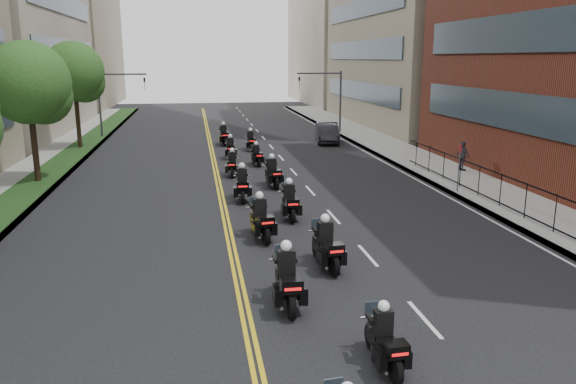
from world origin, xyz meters
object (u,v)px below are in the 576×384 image
motorcycle_12 (224,136)px  motorcycle_3 (326,247)px  motorcycle_4 (261,221)px  motorcycle_8 (232,165)px  motorcycle_11 (251,142)px  motorcycle_1 (385,342)px  motorcycle_7 (272,174)px  motorcycle_2 (287,281)px  motorcycle_6 (242,186)px  motorcycle_10 (231,149)px  motorcycle_5 (290,203)px  pedestrian_c (463,156)px  parked_sedan (327,133)px  motorcycle_9 (256,156)px

motorcycle_12 → motorcycle_3: bearing=-89.6°
motorcycle_4 → motorcycle_8: bearing=83.3°
motorcycle_11 → motorcycle_12: motorcycle_12 is taller
motorcycle_1 → motorcycle_11: bearing=87.1°
motorcycle_7 → motorcycle_12: bearing=90.0°
motorcycle_1 → motorcycle_2: motorcycle_2 is taller
motorcycle_6 → motorcycle_12: 17.91m
motorcycle_6 → motorcycle_10: bearing=92.3°
motorcycle_2 → motorcycle_10: (-0.00, 23.83, -0.08)m
motorcycle_5 → motorcycle_3: bearing=-87.5°
motorcycle_5 → pedestrian_c: pedestrian_c is taller
motorcycle_4 → motorcycle_5: (1.54, 2.55, -0.03)m
motorcycle_4 → motorcycle_3: bearing=-70.6°
pedestrian_c → motorcycle_6: bearing=94.7°
motorcycle_1 → motorcycle_8: 21.63m
motorcycle_3 → motorcycle_11: bearing=84.4°
motorcycle_3 → motorcycle_8: size_ratio=1.11×
motorcycle_3 → motorcycle_10: (-1.74, 21.16, -0.05)m
motorcycle_8 → motorcycle_10: 5.78m
motorcycle_4 → motorcycle_10: 17.76m
motorcycle_2 → parked_sedan: motorcycle_2 is taller
parked_sedan → motorcycle_3: bearing=-94.4°
motorcycle_4 → motorcycle_12: 23.98m
motorcycle_11 → parked_sedan: 7.19m
motorcycle_5 → motorcycle_12: 21.49m
motorcycle_2 → motorcycle_12: (-0.13, 30.04, -0.01)m
motorcycle_6 → motorcycle_8: (-0.08, 5.93, -0.08)m
motorcycle_9 → pedestrian_c: size_ratio=1.18×
motorcycle_4 → motorcycle_5: 2.98m
motorcycle_6 → motorcycle_9: size_ratio=1.19×
motorcycle_5 → motorcycle_9: (-0.06, 12.41, -0.09)m
motorcycle_5 → motorcycle_8: motorcycle_5 is taller
motorcycle_11 → motorcycle_12: bearing=121.2°
motorcycle_5 → motorcycle_10: motorcycle_5 is taller
motorcycle_5 → motorcycle_7: 6.18m
motorcycle_12 → motorcycle_1: bearing=-90.5°
motorcycle_4 → parked_sedan: bearing=63.1°
motorcycle_5 → parked_sedan: (6.73, 21.46, 0.11)m
motorcycle_1 → motorcycle_2: 3.85m
pedestrian_c → motorcycle_9: bearing=56.1°
motorcycle_9 → motorcycle_11: 6.07m
motorcycle_9 → motorcycle_11: (0.24, 6.07, 0.06)m
motorcycle_11 → motorcycle_8: bearing=-103.4°
motorcycle_1 → motorcycle_2: (-1.62, 3.48, 0.13)m
motorcycle_9 → motorcycle_7: bearing=-95.1°
motorcycle_7 → motorcycle_11: 12.30m
motorcycle_9 → motorcycle_12: bearing=93.4°
motorcycle_4 → pedestrian_c: bearing=30.3°
motorcycle_6 → motorcycle_10: 11.70m
motorcycle_3 → motorcycle_12: (-1.88, 27.38, 0.01)m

